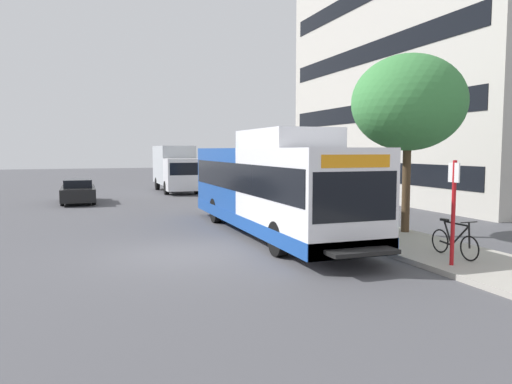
{
  "coord_description": "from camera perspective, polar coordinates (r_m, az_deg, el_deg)",
  "views": [
    {
      "loc": [
        -2.53,
        -13.65,
        3.0
      ],
      "look_at": [
        2.88,
        1.54,
        1.6
      ],
      "focal_mm": 34.41,
      "sensor_mm": 36.0,
      "label": 1
    }
  ],
  "objects": [
    {
      "name": "parked_car_far_lane",
      "position": [
        29.38,
        -19.98,
        0.1
      ],
      "size": [
        1.8,
        4.5,
        1.33
      ],
      "color": "black",
      "rests_on": "ground"
    },
    {
      "name": "street_tree_near_stop",
      "position": [
        17.77,
        17.29,
        9.84
      ],
      "size": [
        3.85,
        3.85,
        6.09
      ],
      "color": "#4C3823",
      "rests_on": "sidewalk_curb"
    },
    {
      "name": "lattice_comm_tower",
      "position": [
        54.0,
        12.69,
        11.4
      ],
      "size": [
        1.1,
        1.1,
        27.65
      ],
      "color": "#B7B7BC",
      "rests_on": "ground"
    },
    {
      "name": "sidewalk_curb",
      "position": [
        22.04,
        6.23,
        -2.7
      ],
      "size": [
        3.0,
        56.0,
        0.14
      ],
      "primitive_type": "cube",
      "color": "#A8A399",
      "rests_on": "ground"
    },
    {
      "name": "transit_bus",
      "position": [
        17.34,
        1.71,
        0.67
      ],
      "size": [
        2.58,
        12.25,
        3.65
      ],
      "color": "white",
      "rests_on": "ground"
    },
    {
      "name": "bus_stop_sign_pole",
      "position": [
        12.99,
        21.97,
        -1.37
      ],
      "size": [
        0.1,
        0.36,
        2.6
      ],
      "color": "red",
      "rests_on": "sidewalk_curb"
    },
    {
      "name": "box_truck_background",
      "position": [
        35.44,
        -9.34,
        2.87
      ],
      "size": [
        2.32,
        7.01,
        3.25
      ],
      "color": "silver",
      "rests_on": "ground"
    },
    {
      "name": "bicycle_parked",
      "position": [
        14.17,
        22.07,
        -5.31
      ],
      "size": [
        0.52,
        1.76,
        1.02
      ],
      "color": "black",
      "rests_on": "sidewalk_curb"
    },
    {
      "name": "ground_plane",
      "position": [
        22.01,
        -12.82,
        -3.0
      ],
      "size": [
        120.0,
        120.0,
        0.0
      ],
      "primitive_type": "plane",
      "color": "#4C4C51"
    }
  ]
}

